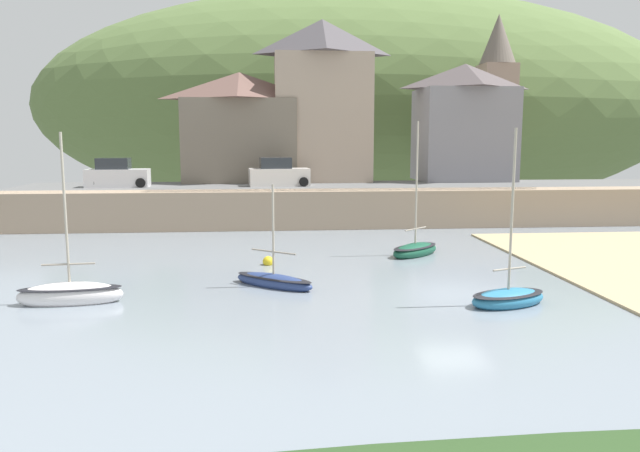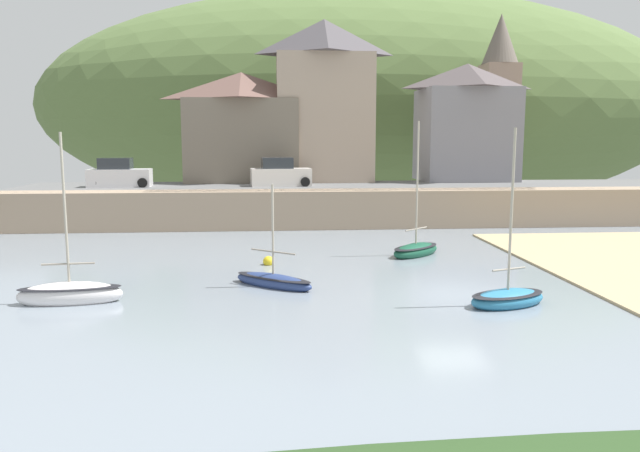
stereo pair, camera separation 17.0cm
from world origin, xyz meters
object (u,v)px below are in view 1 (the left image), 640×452
fishing_boat_green (415,249)px  church_with_spire (496,94)px  waterfront_building_right (464,122)px  dinghy_open_wooden (70,294)px  waterfront_building_left (240,127)px  waterfront_building_centre (322,100)px  parked_car_near_slipway (117,175)px  sailboat_nearest_shore (274,281)px  mooring_buoy (268,262)px  motorboat_with_cabin (508,297)px  parked_car_by_wall (278,174)px

fishing_boat_green → church_with_spire: bearing=19.5°
waterfront_building_right → dinghy_open_wooden: 34.20m
waterfront_building_left → waterfront_building_centre: 6.51m
parked_car_near_slipway → sailboat_nearest_shore: bearing=-63.9°
waterfront_building_right → parked_car_near_slipway: bearing=-169.9°
mooring_buoy → dinghy_open_wooden: bearing=-139.3°
waterfront_building_centre → sailboat_nearest_shore: bearing=-99.6°
motorboat_with_cabin → waterfront_building_right: bearing=56.1°
motorboat_with_cabin → parked_car_near_slipway: motorboat_with_cabin is taller
waterfront_building_left → waterfront_building_right: 17.24m
waterfront_building_left → motorboat_with_cabin: (10.23, -26.79, -6.26)m
mooring_buoy → waterfront_building_right: bearing=52.0°
waterfront_building_right → fishing_boat_green: waterfront_building_right is taller
waterfront_building_centre → mooring_buoy: 21.59m
waterfront_building_right → fishing_boat_green: size_ratio=1.34×
waterfront_building_left → parked_car_by_wall: bearing=-58.4°
parked_car_near_slipway → fishing_boat_green: bearing=-40.0°
motorboat_with_cabin → dinghy_open_wooden: bearing=155.2°
waterfront_building_right → fishing_boat_green: 20.61m
waterfront_building_left → mooring_buoy: (2.02, -19.46, -6.38)m
waterfront_building_centre → fishing_boat_green: bearing=-80.5°
waterfront_building_centre → sailboat_nearest_shore: waterfront_building_centre is taller
church_with_spire → motorboat_with_cabin: bearing=-109.7°
dinghy_open_wooden → waterfront_building_right: bearing=44.0°
waterfront_building_left → fishing_boat_green: size_ratio=1.30×
motorboat_with_cabin → church_with_spire: bearing=51.1°
motorboat_with_cabin → dinghy_open_wooden: (-15.02, 1.47, 0.06)m
motorboat_with_cabin → waterfront_building_left: bearing=91.7°
dinghy_open_wooden → church_with_spire: bearing=43.5°
motorboat_with_cabin → sailboat_nearest_shore: size_ratio=1.51×
fishing_boat_green → mooring_buoy: size_ratio=13.36×
church_with_spire → mooring_buoy: bearing=-129.3°
waterfront_building_right → fishing_boat_green: (-8.04, -17.77, -6.64)m
motorboat_with_cabin → mooring_buoy: motorboat_with_cabin is taller
church_with_spire → motorboat_with_cabin: church_with_spire is taller
sailboat_nearest_shore → parked_car_by_wall: parked_car_by_wall is taller
fishing_boat_green → parked_car_by_wall: size_ratio=1.56×
fishing_boat_green → motorboat_with_cabin: fishing_boat_green is taller
waterfront_building_left → waterfront_building_right: waterfront_building_right is taller
fishing_boat_green → dinghy_open_wooden: bearing=166.8°
waterfront_building_right → church_with_spire: (3.99, 4.00, 2.39)m
waterfront_building_left → mooring_buoy: size_ratio=17.32×
sailboat_nearest_shore → waterfront_building_left: bearing=132.7°
church_with_spire → parked_car_near_slipway: bearing=-163.8°
waterfront_building_left → motorboat_with_cabin: size_ratio=1.40×
waterfront_building_left → waterfront_building_right: size_ratio=0.97×
sailboat_nearest_shore → dinghy_open_wooden: bearing=-128.3°
dinghy_open_wooden → parked_car_by_wall: dinghy_open_wooden is taller
waterfront_building_left → church_with_spire: size_ratio=0.64×
waterfront_building_centre → parked_car_by_wall: bearing=-127.4°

